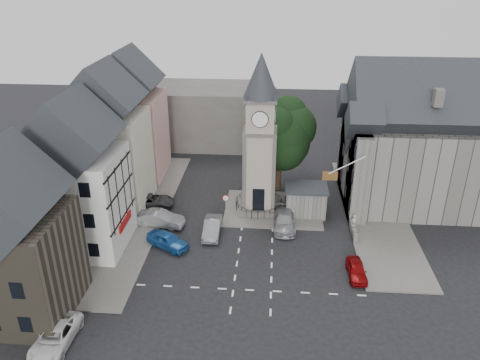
# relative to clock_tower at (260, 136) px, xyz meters

# --- Properties ---
(ground) EXTENTS (120.00, 120.00, 0.00)m
(ground) POSITION_rel_clock_tower_xyz_m (0.00, -7.99, -8.12)
(ground) COLOR black
(ground) RESTS_ON ground
(pavement_west) EXTENTS (6.00, 30.00, 0.14)m
(pavement_west) POSITION_rel_clock_tower_xyz_m (-12.50, -1.99, -8.05)
(pavement_west) COLOR #595651
(pavement_west) RESTS_ON ground
(pavement_east) EXTENTS (6.00, 26.00, 0.14)m
(pavement_east) POSITION_rel_clock_tower_xyz_m (12.00, 0.01, -8.05)
(pavement_east) COLOR #595651
(pavement_east) RESTS_ON ground
(central_island) EXTENTS (10.00, 8.00, 0.16)m
(central_island) POSITION_rel_clock_tower_xyz_m (1.50, 0.01, -8.04)
(central_island) COLOR #595651
(central_island) RESTS_ON ground
(road_markings) EXTENTS (20.00, 8.00, 0.01)m
(road_markings) POSITION_rel_clock_tower_xyz_m (0.00, -13.49, -8.12)
(road_markings) COLOR silver
(road_markings) RESTS_ON ground
(clock_tower) EXTENTS (4.86, 4.86, 16.25)m
(clock_tower) POSITION_rel_clock_tower_xyz_m (0.00, 0.00, 0.00)
(clock_tower) COLOR #4C4944
(clock_tower) RESTS_ON ground
(stone_shelter) EXTENTS (4.30, 3.30, 3.08)m
(stone_shelter) POSITION_rel_clock_tower_xyz_m (4.80, -0.49, -6.57)
(stone_shelter) COLOR #5D5B56
(stone_shelter) RESTS_ON ground
(town_tree) EXTENTS (7.20, 7.20, 10.80)m
(town_tree) POSITION_rel_clock_tower_xyz_m (2.00, 5.01, -1.15)
(town_tree) COLOR black
(town_tree) RESTS_ON ground
(warning_sign_post) EXTENTS (0.70, 0.19, 2.85)m
(warning_sign_post) POSITION_rel_clock_tower_xyz_m (-3.20, -2.56, -6.09)
(warning_sign_post) COLOR black
(warning_sign_post) RESTS_ON ground
(terrace_pink) EXTENTS (8.10, 7.60, 12.80)m
(terrace_pink) POSITION_rel_clock_tower_xyz_m (-15.50, 8.01, -1.54)
(terrace_pink) COLOR #DCA097
(terrace_pink) RESTS_ON ground
(terrace_cream) EXTENTS (8.10, 7.60, 12.80)m
(terrace_cream) POSITION_rel_clock_tower_xyz_m (-15.50, 0.01, -1.54)
(terrace_cream) COLOR beige
(terrace_cream) RESTS_ON ground
(terrace_tudor) EXTENTS (8.10, 7.60, 12.00)m
(terrace_tudor) POSITION_rel_clock_tower_xyz_m (-15.50, -7.99, -1.93)
(terrace_tudor) COLOR silver
(terrace_tudor) RESTS_ON ground
(building_sw_stone) EXTENTS (8.60, 7.60, 10.40)m
(building_sw_stone) POSITION_rel_clock_tower_xyz_m (-17.00, -16.99, -2.77)
(building_sw_stone) COLOR #464134
(building_sw_stone) RESTS_ON ground
(backdrop_west) EXTENTS (20.00, 10.00, 8.00)m
(backdrop_west) POSITION_rel_clock_tower_xyz_m (-12.00, 20.01, -4.12)
(backdrop_west) COLOR #4C4944
(backdrop_west) RESTS_ON ground
(east_building) EXTENTS (14.40, 11.40, 12.60)m
(east_building) POSITION_rel_clock_tower_xyz_m (15.59, 3.01, -1.86)
(east_building) COLOR #5D5B56
(east_building) RESTS_ON ground
(east_boundary_wall) EXTENTS (0.40, 16.00, 0.90)m
(east_boundary_wall) POSITION_rel_clock_tower_xyz_m (9.20, 2.01, -7.67)
(east_boundary_wall) COLOR #5D5B56
(east_boundary_wall) RESTS_ON ground
(flagpole) EXTENTS (3.68, 0.10, 2.74)m
(flagpole) POSITION_rel_clock_tower_xyz_m (8.00, -3.99, -1.12)
(flagpole) COLOR white
(flagpole) RESTS_ON ground
(car_west_blue) EXTENTS (4.50, 3.58, 1.44)m
(car_west_blue) POSITION_rel_clock_tower_xyz_m (-8.00, -7.84, -7.40)
(car_west_blue) COLOR #1A4E92
(car_west_blue) RESTS_ON ground
(car_west_silver) EXTENTS (4.91, 2.27, 1.56)m
(car_west_silver) POSITION_rel_clock_tower_xyz_m (-9.52, -4.16, -7.34)
(car_west_silver) COLOR gray
(car_west_silver) RESTS_ON ground
(car_west_grey) EXTENTS (5.09, 2.56, 1.38)m
(car_west_grey) POSITION_rel_clock_tower_xyz_m (-11.50, -0.27, -7.43)
(car_west_grey) COLOR #343437
(car_west_grey) RESTS_ON ground
(car_island_silver) EXTENTS (1.62, 4.43, 1.45)m
(car_island_silver) POSITION_rel_clock_tower_xyz_m (-4.24, -5.31, -7.39)
(car_island_silver) COLOR gray
(car_island_silver) RESTS_ON ground
(car_island_east) EXTENTS (2.19, 5.13, 1.47)m
(car_island_east) POSITION_rel_clock_tower_xyz_m (2.63, -3.49, -7.38)
(car_island_east) COLOR #97989E
(car_island_east) RESTS_ON ground
(car_east_red) EXTENTS (1.52, 3.62, 1.22)m
(car_east_red) POSITION_rel_clock_tower_xyz_m (8.50, -10.99, -7.51)
(car_east_red) COLOR maroon
(car_east_red) RESTS_ON ground
(van_sw_white) EXTENTS (2.37, 4.89, 1.34)m
(van_sw_white) POSITION_rel_clock_tower_xyz_m (-12.99, -20.28, -7.45)
(van_sw_white) COLOR white
(van_sw_white) RESTS_ON ground
(pedestrian) EXTENTS (0.73, 0.66, 1.68)m
(pedestrian) POSITION_rel_clock_tower_xyz_m (9.32, -3.57, -7.28)
(pedestrian) COLOR #BEAA9D
(pedestrian) RESTS_ON ground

